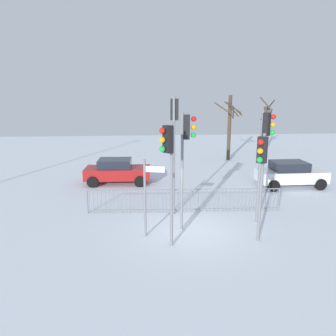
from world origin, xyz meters
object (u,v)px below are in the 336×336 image
traffic_light_rear_right (261,164)px  traffic_light_foreground_right (168,158)px  traffic_light_foreground_left (186,145)px  traffic_light_mid_right (265,142)px  car_red_trailing (117,171)px  bare_tree_centre (230,125)px  bare_tree_left (265,127)px  traffic_light_rear_left (174,130)px  car_white_far (290,174)px  direction_sign_post (147,194)px

traffic_light_rear_right → traffic_light_foreground_right: (-3.23, -0.10, 0.31)m
traffic_light_foreground_left → traffic_light_mid_right: (3.19, 0.40, 0.03)m
traffic_light_foreground_right → car_red_trailing: traffic_light_foreground_right is taller
traffic_light_mid_right → bare_tree_centre: bare_tree_centre is taller
traffic_light_rear_right → bare_tree_left: bearing=-76.2°
traffic_light_rear_left → car_red_trailing: 6.75m
traffic_light_rear_left → car_red_trailing: (-2.88, 5.32, -3.00)m
bare_tree_centre → car_white_far: bearing=-79.3°
traffic_light_foreground_left → traffic_light_rear_right: bearing=68.0°
traffic_light_rear_right → bare_tree_left: (6.71, 17.50, -0.53)m
traffic_light_rear_right → bare_tree_left: 18.75m
traffic_light_foreground_left → car_white_far: size_ratio=1.21×
car_red_trailing → traffic_light_rear_right: bearing=-54.4°
direction_sign_post → bare_tree_left: (10.67, 16.66, 0.70)m
traffic_light_foreground_right → traffic_light_foreground_left: size_ratio=0.95×
traffic_light_mid_right → direction_sign_post: traffic_light_mid_right is taller
traffic_light_foreground_left → traffic_light_rear_left: bearing=-164.9°
traffic_light_foreground_left → direction_sign_post: (-1.52, -0.53, -1.71)m
traffic_light_foreground_right → traffic_light_rear_left: size_ratio=0.85×
traffic_light_rear_left → traffic_light_mid_right: bearing=-10.0°
traffic_light_foreground_left → traffic_light_mid_right: 3.22m
direction_sign_post → bare_tree_left: 19.80m
direction_sign_post → bare_tree_centre: (6.84, 14.20, 1.12)m
traffic_light_rear_right → car_white_far: size_ratio=1.03×
car_white_far → bare_tree_centre: 8.41m
bare_tree_centre → traffic_light_rear_right: bearing=-100.8°
car_red_trailing → car_white_far: same height
traffic_light_mid_right → traffic_light_rear_right: bearing=17.6°
car_white_far → bare_tree_centre: (-1.51, 8.02, 2.02)m
traffic_light_foreground_right → bare_tree_centre: 16.34m
traffic_light_foreground_right → traffic_light_mid_right: bearing=-101.4°
car_red_trailing → traffic_light_foreground_right: bearing=-72.3°
traffic_light_rear_right → bare_tree_centre: (2.88, 15.04, -0.11)m
traffic_light_foreground_left → traffic_light_foreground_right: bearing=-21.0°
traffic_light_rear_left → traffic_light_foreground_left: bearing=-69.0°
traffic_light_foreground_left → car_white_far: bearing=136.8°
car_red_trailing → bare_tree_centre: 10.85m
direction_sign_post → bare_tree_left: bare_tree_left is taller
traffic_light_foreground_right → direction_sign_post: (-0.73, 0.94, -1.54)m
traffic_light_foreground_right → traffic_light_mid_right: traffic_light_mid_right is taller
direction_sign_post → traffic_light_mid_right: bearing=25.6°
car_red_trailing → bare_tree_left: bare_tree_left is taller
traffic_light_foreground_right → car_red_trailing: (-2.35, 8.66, -2.44)m
traffic_light_foreground_left → car_white_far: (6.84, 5.66, -2.61)m
traffic_light_foreground_left → traffic_light_mid_right: traffic_light_mid_right is taller
direction_sign_post → car_red_trailing: bearing=116.3°
traffic_light_foreground_left → car_red_trailing: (-3.14, 7.19, -2.61)m
traffic_light_foreground_right → traffic_light_foreground_left: bearing=-64.7°
direction_sign_post → bare_tree_left: bearing=71.8°
traffic_light_foreground_left → bare_tree_left: bearing=157.6°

